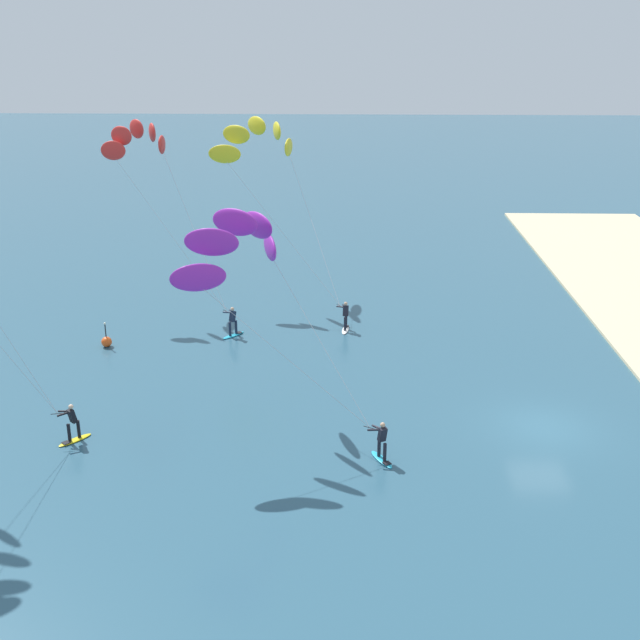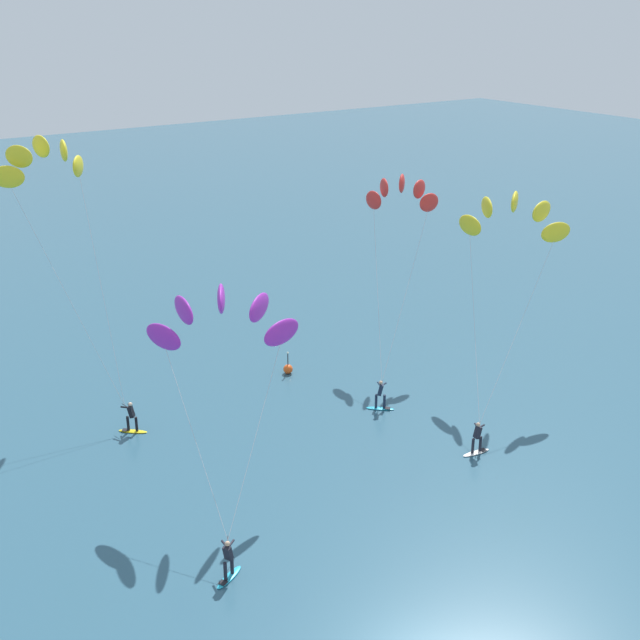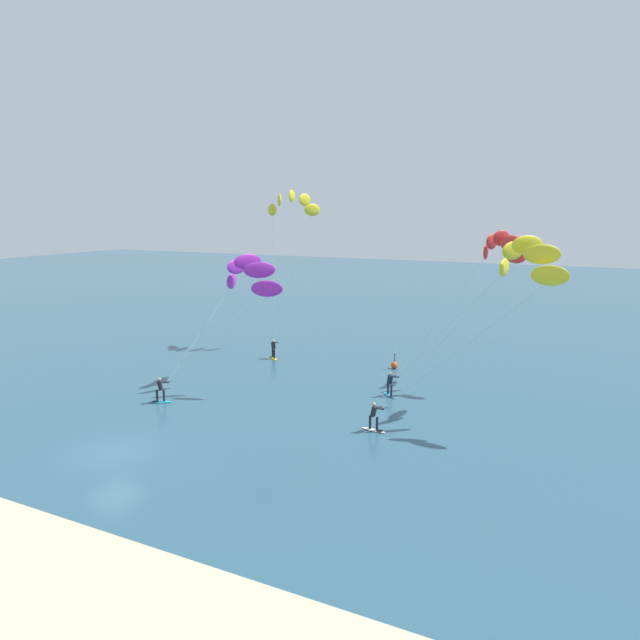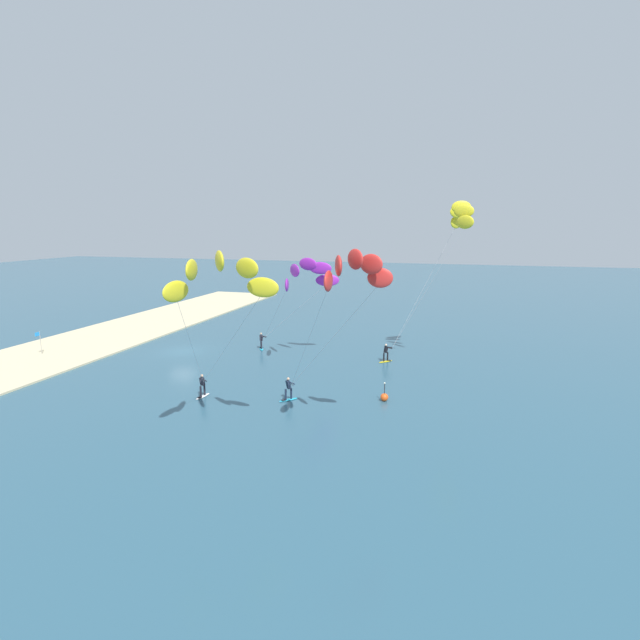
{
  "view_description": "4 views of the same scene",
  "coord_description": "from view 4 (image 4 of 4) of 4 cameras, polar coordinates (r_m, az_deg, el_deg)",
  "views": [
    {
      "loc": [
        -30.95,
        8.65,
        16.41
      ],
      "look_at": [
        4.85,
        9.75,
        2.97
      ],
      "focal_mm": 45.18,
      "sensor_mm": 36.0,
      "label": 1
    },
    {
      "loc": [
        -14.01,
        -15.58,
        20.38
      ],
      "look_at": [
        6.73,
        15.43,
        5.64
      ],
      "focal_mm": 45.5,
      "sensor_mm": 36.0,
      "label": 2
    },
    {
      "loc": [
        21.01,
        -19.48,
        12.2
      ],
      "look_at": [
        5.01,
        14.46,
        4.86
      ],
      "focal_mm": 30.92,
      "sensor_mm": 36.0,
      "label": 3
    },
    {
      "loc": [
        41.77,
        26.33,
        12.26
      ],
      "look_at": [
        4.79,
        15.47,
        4.86
      ],
      "focal_mm": 28.04,
      "sensor_mm": 36.0,
      "label": 4
    }
  ],
  "objects": [
    {
      "name": "ground_plane",
      "position": [
        50.88,
        -15.4,
        -3.47
      ],
      "size": [
        240.0,
        240.0,
        0.0
      ],
      "primitive_type": "plane",
      "color": "#2D566B"
    },
    {
      "name": "kitesurfer_far_out",
      "position": [
        26.9,
        3.53,
        4.84
      ],
      "size": [
        8.43,
        8.47,
        11.0
      ],
      "color": "#23ADD1",
      "rests_on": "ground"
    },
    {
      "name": "kitesurfer_nearshore",
      "position": [
        27.05,
        -11.43,
        4.37
      ],
      "size": [
        10.24,
        8.54,
        10.93
      ],
      "color": "white",
      "rests_on": "ground"
    },
    {
      "name": "sand_strip",
      "position": [
        57.6,
        -25.13,
        -2.38
      ],
      "size": [
        80.0,
        11.49,
        0.16
      ],
      "primitive_type": "cube",
      "color": "beige",
      "rests_on": "ground"
    },
    {
      "name": "kitesurfer_downwind",
      "position": [
        44.79,
        15.41,
        10.79
      ],
      "size": [
        5.07,
        7.69,
        14.22
      ],
      "color": "yellow",
      "rests_on": "ground"
    },
    {
      "name": "kitesurfer_mid_water",
      "position": [
        44.1,
        -1.59,
        5.03
      ],
      "size": [
        7.18,
        8.69,
        9.4
      ],
      "color": "#23ADD1",
      "rests_on": "ground"
    },
    {
      "name": "beach_flag",
      "position": [
        53.93,
        -29.41,
        -1.84
      ],
      "size": [
        0.57,
        0.05,
        2.2
      ],
      "color": "gray",
      "rests_on": "sand_strip"
    },
    {
      "name": "marker_buoy",
      "position": [
        35.85,
        7.35,
        -8.71
      ],
      "size": [
        0.56,
        0.56,
        1.38
      ],
      "color": "#EA5119",
      "rests_on": "ground"
    }
  ]
}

